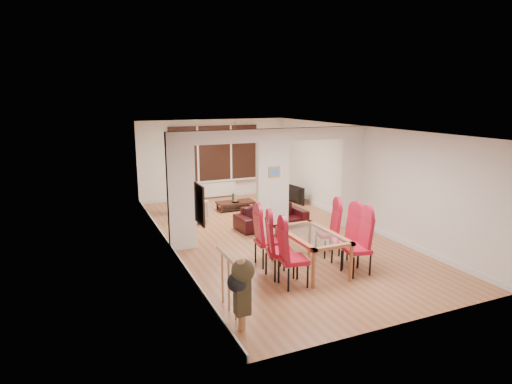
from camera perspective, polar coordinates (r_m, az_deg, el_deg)
floor at (r=10.48m, az=2.15°, el=-5.87°), size 5.00×9.00×0.01m
room_walls at (r=10.15m, az=2.21°, el=1.12°), size 5.00×9.00×2.60m
divider_wall at (r=10.15m, az=2.21°, el=1.12°), size 5.00×0.18×2.60m
bay_window_blinds at (r=14.19m, az=-5.57°, el=5.17°), size 3.00×0.08×1.80m
radiator at (r=14.36m, az=-5.41°, el=0.40°), size 1.40×0.08×0.50m
pendant_light at (r=13.15m, az=-2.83°, el=7.48°), size 0.36×0.36×0.36m
stair_newel at (r=6.71m, az=-3.52°, el=-11.76°), size 0.40×1.20×1.10m
wall_poster at (r=7.03m, az=-7.55°, el=-1.65°), size 0.04×0.52×0.67m
pillar_photo at (r=10.00m, az=2.47°, el=2.70°), size 0.30×0.03×0.25m
dining_table at (r=8.46m, az=7.40°, el=-7.88°), size 0.89×1.58×0.74m
dining_chair_la at (r=7.68m, az=5.01°, el=-8.34°), size 0.53×0.53×1.16m
dining_chair_lb at (r=8.02m, az=3.22°, el=-7.34°), size 0.57×0.57×1.17m
dining_chair_lc at (r=8.57m, az=1.60°, el=-6.09°), size 0.49×0.49×1.14m
dining_chair_ra at (r=8.37m, az=13.27°, el=-6.86°), size 0.55×0.55×1.16m
dining_chair_rb at (r=8.74m, az=11.90°, el=-6.04°), size 0.49×0.49×1.13m
dining_chair_rc at (r=9.23m, az=9.59°, el=-5.05°), size 0.53×0.53×1.09m
sofa at (r=11.12m, az=2.09°, el=-3.29°), size 1.95×0.90×0.55m
armchair at (r=11.55m, az=-8.71°, el=-2.59°), size 0.90×0.91×0.64m
person at (r=12.38m, az=-10.85°, el=0.89°), size 0.73×0.62×1.71m
television at (r=13.63m, az=4.82°, el=-0.33°), size 0.99×0.26×0.56m
coffee_table at (r=12.84m, az=-2.74°, el=-1.81°), size 1.17×0.70×0.26m
bottle at (r=12.80m, az=-3.07°, el=-0.68°), size 0.06×0.06×0.26m
bowl at (r=12.69m, az=-2.74°, el=-1.25°), size 0.24×0.24×0.06m
shoes at (r=10.23m, az=2.68°, el=-6.06°), size 0.23×0.25×0.10m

